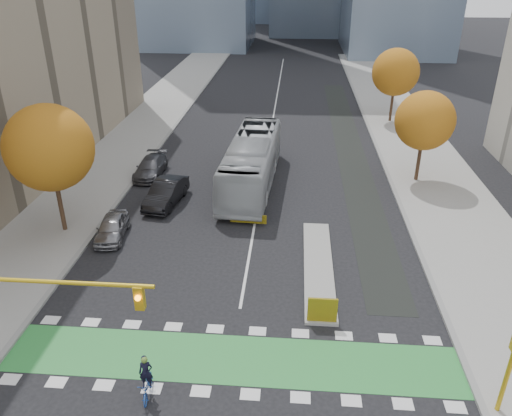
% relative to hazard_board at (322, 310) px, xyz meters
% --- Properties ---
extents(ground, '(300.00, 300.00, 0.00)m').
position_rel_hazard_board_xyz_m(ground, '(-4.00, -4.20, -0.80)').
color(ground, black).
rests_on(ground, ground).
extents(sidewalk_west, '(7.00, 120.00, 0.15)m').
position_rel_hazard_board_xyz_m(sidewalk_west, '(-17.50, 15.80, -0.73)').
color(sidewalk_west, gray).
rests_on(sidewalk_west, ground).
extents(sidewalk_east, '(7.00, 120.00, 0.15)m').
position_rel_hazard_board_xyz_m(sidewalk_east, '(9.50, 15.80, -0.73)').
color(sidewalk_east, gray).
rests_on(sidewalk_east, ground).
extents(curb_west, '(0.30, 120.00, 0.16)m').
position_rel_hazard_board_xyz_m(curb_west, '(-14.00, 15.80, -0.73)').
color(curb_west, gray).
rests_on(curb_west, ground).
extents(curb_east, '(0.30, 120.00, 0.16)m').
position_rel_hazard_board_xyz_m(curb_east, '(6.00, 15.80, -0.73)').
color(curb_east, gray).
rests_on(curb_east, ground).
extents(bike_crossing, '(20.00, 3.00, 0.01)m').
position_rel_hazard_board_xyz_m(bike_crossing, '(-4.00, -2.70, -0.79)').
color(bike_crossing, '#2D893A').
rests_on(bike_crossing, ground).
extents(centre_line, '(0.15, 70.00, 0.01)m').
position_rel_hazard_board_xyz_m(centre_line, '(-4.00, 35.80, -0.80)').
color(centre_line, silver).
rests_on(centre_line, ground).
extents(bike_lane_paint, '(2.50, 50.00, 0.01)m').
position_rel_hazard_board_xyz_m(bike_lane_paint, '(3.50, 25.80, -0.80)').
color(bike_lane_paint, black).
rests_on(bike_lane_paint, ground).
extents(median_island, '(1.60, 10.00, 0.16)m').
position_rel_hazard_board_xyz_m(median_island, '(0.00, 4.80, -0.72)').
color(median_island, gray).
rests_on(median_island, ground).
extents(hazard_board, '(1.40, 0.12, 1.30)m').
position_rel_hazard_board_xyz_m(hazard_board, '(0.00, 0.00, 0.00)').
color(hazard_board, yellow).
rests_on(hazard_board, median_island).
extents(tree_west, '(5.20, 5.20, 8.22)m').
position_rel_hazard_board_xyz_m(tree_west, '(-16.00, 7.80, 4.82)').
color(tree_west, '#332114').
rests_on(tree_west, ground).
extents(tree_east_near, '(4.40, 4.40, 7.08)m').
position_rel_hazard_board_xyz_m(tree_east_near, '(8.00, 17.80, 4.06)').
color(tree_east_near, '#332114').
rests_on(tree_east_near, ground).
extents(tree_east_far, '(4.80, 4.80, 7.65)m').
position_rel_hazard_board_xyz_m(tree_east_far, '(8.50, 33.80, 4.44)').
color(tree_east_far, '#332114').
rests_on(tree_east_far, ground).
extents(traffic_signal_west, '(8.53, 0.56, 5.20)m').
position_rel_hazard_board_xyz_m(traffic_signal_west, '(-11.93, -4.71, 3.23)').
color(traffic_signal_west, '#BF9914').
rests_on(traffic_signal_west, ground).
extents(cyclist, '(0.78, 1.74, 1.94)m').
position_rel_hazard_board_xyz_m(cyclist, '(-7.04, -4.92, -0.15)').
color(cyclist, '#204392').
rests_on(cyclist, ground).
extents(bus, '(3.86, 13.66, 3.76)m').
position_rel_hazard_board_xyz_m(bus, '(-4.75, 16.07, 1.08)').
color(bus, '#AFB3B7').
rests_on(bus, ground).
extents(parked_car_a, '(2.02, 4.16, 1.37)m').
position_rel_hazard_board_xyz_m(parked_car_a, '(-12.70, 7.29, -0.12)').
color(parked_car_a, gray).
rests_on(parked_car_a, ground).
extents(parked_car_b, '(2.41, 5.22, 1.66)m').
position_rel_hazard_board_xyz_m(parked_car_b, '(-10.50, 12.29, 0.03)').
color(parked_car_b, black).
rests_on(parked_car_b, ground).
extents(parked_car_c, '(1.96, 4.83, 1.40)m').
position_rel_hazard_board_xyz_m(parked_car_c, '(-13.00, 17.29, -0.10)').
color(parked_car_c, '#4A4A4F').
rests_on(parked_car_c, ground).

